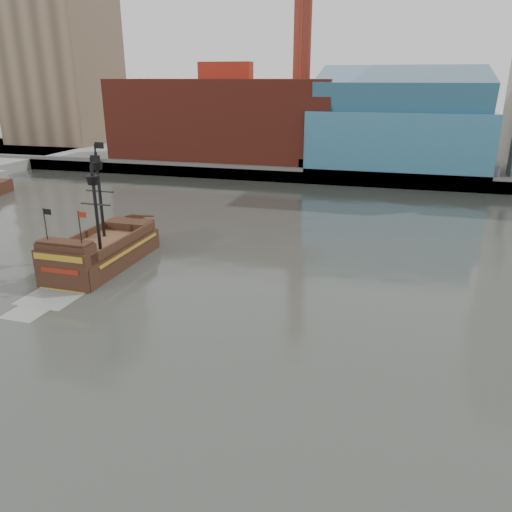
% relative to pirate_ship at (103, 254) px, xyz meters
% --- Properties ---
extents(ground, '(400.00, 400.00, 0.00)m').
position_rel_pirate_ship_xyz_m(ground, '(16.44, -17.64, -1.12)').
color(ground, '#2C2F29').
rests_on(ground, ground).
extents(promenade_far, '(220.00, 60.00, 2.00)m').
position_rel_pirate_ship_xyz_m(promenade_far, '(16.44, 74.36, -0.12)').
color(promenade_far, slate).
rests_on(promenade_far, ground).
extents(seawall, '(220.00, 1.00, 2.60)m').
position_rel_pirate_ship_xyz_m(seawall, '(16.44, 44.86, 0.18)').
color(seawall, '#4C4C49').
rests_on(seawall, ground).
extents(skyline, '(149.00, 45.00, 62.00)m').
position_rel_pirate_ship_xyz_m(skyline, '(21.64, 66.93, 23.43)').
color(skyline, brown).
rests_on(skyline, promenade_far).
extents(pirate_ship, '(5.51, 16.64, 12.39)m').
position_rel_pirate_ship_xyz_m(pirate_ship, '(0.00, 0.00, 0.00)').
color(pirate_ship, black).
rests_on(pirate_ship, ground).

